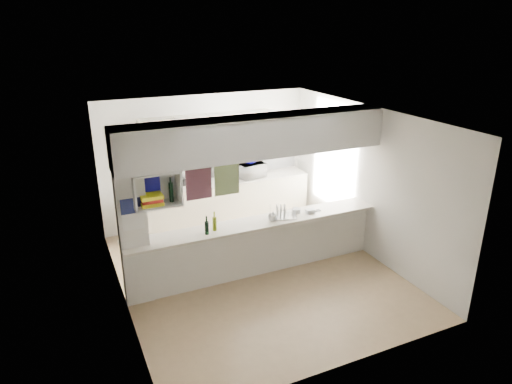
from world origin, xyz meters
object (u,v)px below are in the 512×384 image
microwave (251,170)px  bowl (249,162)px  dish_rack (283,212)px  wine_bottles (211,225)px

microwave → bowl: bowl is taller
dish_rack → wine_bottles: (-1.26, -0.07, 0.02)m
microwave → wine_bottles: (-1.61, -2.12, -0.04)m
dish_rack → microwave: bearing=99.5°
bowl → wine_bottles: 2.64m
microwave → dish_rack: (-0.35, -2.05, -0.06)m
wine_bottles → bowl: bearing=53.5°
microwave → wine_bottles: 2.66m
bowl → wine_bottles: bearing=-126.5°
microwave → bowl: (-0.04, 0.00, 0.18)m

